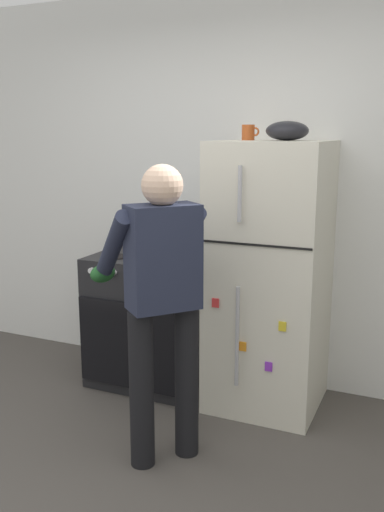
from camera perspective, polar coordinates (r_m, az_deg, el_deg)
The scene contains 8 objects.
kitchen_wall_back at distance 4.01m, azimuth 4.25°, elevation 6.61°, with size 6.00×0.10×2.70m, color white.
refrigerator at distance 3.62m, azimuth 7.83°, elevation -2.12°, with size 0.68×0.72×1.70m.
stove_range at distance 4.04m, azimuth -4.23°, elevation -6.33°, with size 0.76×0.67×0.92m.
person_cook at distance 2.95m, azimuth -3.18°, elevation -3.26°, with size 0.70×0.72×1.60m.
red_pot at distance 3.79m, azimuth -2.51°, elevation 0.73°, with size 0.33×0.23×0.12m.
coffee_mug at distance 3.61m, azimuth 5.72°, elevation 12.29°, with size 0.11×0.08×0.10m.
pepper_mill at distance 4.22m, azimuth -6.61°, elevation 2.23°, with size 0.05×0.05×0.18m, color brown.
mixing_bowl at distance 3.49m, azimuth 9.57°, elevation 12.33°, with size 0.26×0.26×0.11m, color black.
Camera 1 is at (1.34, -1.81, 1.75)m, focal length 39.70 mm.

